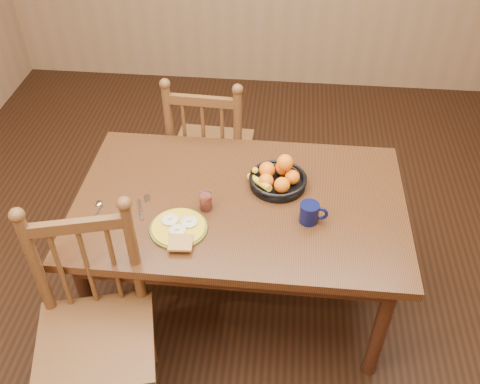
# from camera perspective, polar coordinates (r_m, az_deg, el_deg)

# --- Properties ---
(room) EXTENTS (4.52, 5.02, 2.72)m
(room) POSITION_cam_1_polar(r_m,az_deg,el_deg) (2.24, 0.00, 10.67)
(room) COLOR black
(room) RESTS_ON ground
(dining_table) EXTENTS (1.60, 1.00, 0.75)m
(dining_table) POSITION_cam_1_polar(r_m,az_deg,el_deg) (2.65, 0.00, -2.20)
(dining_table) COLOR black
(dining_table) RESTS_ON ground
(chair_far) EXTENTS (0.50, 0.48, 1.05)m
(chair_far) POSITION_cam_1_polar(r_m,az_deg,el_deg) (3.30, -3.18, 4.39)
(chair_far) COLOR #482815
(chair_far) RESTS_ON ground
(chair_near) EXTENTS (0.60, 0.58, 1.09)m
(chair_near) POSITION_cam_1_polar(r_m,az_deg,el_deg) (2.45, -15.19, -14.04)
(chair_near) COLOR #482815
(chair_near) RESTS_ON ground
(breakfast_plate) EXTENTS (0.26, 0.29, 0.04)m
(breakfast_plate) POSITION_cam_1_polar(r_m,az_deg,el_deg) (2.45, -6.55, -3.87)
(breakfast_plate) COLOR #59601E
(breakfast_plate) RESTS_ON dining_table
(fork) EXTENTS (0.06, 0.18, 0.00)m
(fork) POSITION_cam_1_polar(r_m,az_deg,el_deg) (2.60, -10.36, -1.44)
(fork) COLOR silver
(fork) RESTS_ON dining_table
(spoon) EXTENTS (0.04, 0.16, 0.01)m
(spoon) POSITION_cam_1_polar(r_m,az_deg,el_deg) (2.64, -14.89, -1.50)
(spoon) COLOR silver
(spoon) RESTS_ON dining_table
(coffee_mug) EXTENTS (0.13, 0.09, 0.10)m
(coffee_mug) POSITION_cam_1_polar(r_m,az_deg,el_deg) (2.47, 7.49, -2.21)
(coffee_mug) COLOR #090D36
(coffee_mug) RESTS_ON dining_table
(juice_glass) EXTENTS (0.06, 0.06, 0.09)m
(juice_glass) POSITION_cam_1_polar(r_m,az_deg,el_deg) (2.53, -3.68, -1.04)
(juice_glass) COLOR silver
(juice_glass) RESTS_ON dining_table
(fruit_bowl) EXTENTS (0.29, 0.29, 0.17)m
(fruit_bowl) POSITION_cam_1_polar(r_m,az_deg,el_deg) (2.65, 4.05, 1.55)
(fruit_bowl) COLOR black
(fruit_bowl) RESTS_ON dining_table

